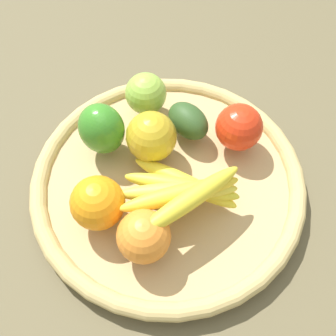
{
  "coord_description": "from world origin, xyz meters",
  "views": [
    {
      "loc": [
        -0.08,
        -0.31,
        0.55
      ],
      "look_at": [
        0.0,
        0.0,
        0.06
      ],
      "focal_mm": 42.82,
      "sensor_mm": 36.0,
      "label": 1
    }
  ],
  "objects_px": {
    "apple_0": "(239,127)",
    "banana_bunch": "(184,190)",
    "apple_1": "(151,137)",
    "orange_0": "(144,236)",
    "bell_pepper": "(102,129)",
    "orange_1": "(98,203)",
    "apple_2": "(145,94)",
    "avocado": "(188,121)"
  },
  "relations": [
    {
      "from": "orange_0",
      "to": "orange_1",
      "type": "distance_m",
      "value": 0.08
    },
    {
      "from": "apple_2",
      "to": "apple_0",
      "type": "bearing_deg",
      "value": -41.01
    },
    {
      "from": "orange_0",
      "to": "orange_1",
      "type": "relative_size",
      "value": 0.95
    },
    {
      "from": "bell_pepper",
      "to": "orange_0",
      "type": "bearing_deg",
      "value": 151.89
    },
    {
      "from": "orange_0",
      "to": "banana_bunch",
      "type": "distance_m",
      "value": 0.09
    },
    {
      "from": "banana_bunch",
      "to": "apple_2",
      "type": "bearing_deg",
      "value": 92.94
    },
    {
      "from": "apple_0",
      "to": "banana_bunch",
      "type": "bearing_deg",
      "value": -143.09
    },
    {
      "from": "apple_0",
      "to": "apple_1",
      "type": "bearing_deg",
      "value": 173.4
    },
    {
      "from": "banana_bunch",
      "to": "bell_pepper",
      "type": "distance_m",
      "value": 0.16
    },
    {
      "from": "orange_0",
      "to": "apple_0",
      "type": "bearing_deg",
      "value": 36.94
    },
    {
      "from": "apple_1",
      "to": "apple_0",
      "type": "height_order",
      "value": "apple_1"
    },
    {
      "from": "apple_1",
      "to": "bell_pepper",
      "type": "relative_size",
      "value": 0.92
    },
    {
      "from": "avocado",
      "to": "orange_0",
      "type": "bearing_deg",
      "value": -122.51
    },
    {
      "from": "orange_0",
      "to": "apple_1",
      "type": "height_order",
      "value": "apple_1"
    },
    {
      "from": "orange_0",
      "to": "bell_pepper",
      "type": "distance_m",
      "value": 0.18
    },
    {
      "from": "banana_bunch",
      "to": "orange_1",
      "type": "xyz_separation_m",
      "value": [
        -0.12,
        0.01,
        0.0
      ]
    },
    {
      "from": "apple_0",
      "to": "orange_0",
      "type": "bearing_deg",
      "value": -143.06
    },
    {
      "from": "apple_2",
      "to": "banana_bunch",
      "type": "bearing_deg",
      "value": -87.06
    },
    {
      "from": "orange_0",
      "to": "orange_1",
      "type": "xyz_separation_m",
      "value": [
        -0.05,
        0.06,
        0.0
      ]
    },
    {
      "from": "banana_bunch",
      "to": "apple_0",
      "type": "bearing_deg",
      "value": 36.91
    },
    {
      "from": "bell_pepper",
      "to": "apple_2",
      "type": "bearing_deg",
      "value": -88.66
    },
    {
      "from": "avocado",
      "to": "apple_1",
      "type": "bearing_deg",
      "value": -159.09
    },
    {
      "from": "banana_bunch",
      "to": "avocado",
      "type": "bearing_deg",
      "value": 70.57
    },
    {
      "from": "orange_1",
      "to": "apple_2",
      "type": "height_order",
      "value": "orange_1"
    },
    {
      "from": "banana_bunch",
      "to": "orange_1",
      "type": "distance_m",
      "value": 0.12
    },
    {
      "from": "apple_1",
      "to": "apple_0",
      "type": "relative_size",
      "value": 1.06
    },
    {
      "from": "avocado",
      "to": "banana_bunch",
      "type": "height_order",
      "value": "banana_bunch"
    },
    {
      "from": "orange_0",
      "to": "apple_2",
      "type": "distance_m",
      "value": 0.25
    },
    {
      "from": "apple_1",
      "to": "bell_pepper",
      "type": "distance_m",
      "value": 0.08
    },
    {
      "from": "orange_0",
      "to": "apple_1",
      "type": "relative_size",
      "value": 0.92
    },
    {
      "from": "apple_1",
      "to": "apple_0",
      "type": "bearing_deg",
      "value": -6.6
    },
    {
      "from": "avocado",
      "to": "bell_pepper",
      "type": "distance_m",
      "value": 0.14
    },
    {
      "from": "orange_0",
      "to": "bell_pepper",
      "type": "xyz_separation_m",
      "value": [
        -0.02,
        0.18,
        0.01
      ]
    },
    {
      "from": "bell_pepper",
      "to": "orange_1",
      "type": "bearing_deg",
      "value": 132.36
    },
    {
      "from": "orange_1",
      "to": "apple_1",
      "type": "bearing_deg",
      "value": 42.87
    },
    {
      "from": "orange_0",
      "to": "orange_1",
      "type": "height_order",
      "value": "orange_1"
    },
    {
      "from": "orange_1",
      "to": "avocado",
      "type": "bearing_deg",
      "value": 35.27
    },
    {
      "from": "orange_1",
      "to": "apple_0",
      "type": "height_order",
      "value": "orange_1"
    },
    {
      "from": "orange_1",
      "to": "bell_pepper",
      "type": "height_order",
      "value": "bell_pepper"
    },
    {
      "from": "avocado",
      "to": "orange_1",
      "type": "bearing_deg",
      "value": -144.73
    },
    {
      "from": "orange_0",
      "to": "avocado",
      "type": "xyz_separation_m",
      "value": [
        0.11,
        0.18,
        -0.01
      ]
    },
    {
      "from": "avocado",
      "to": "apple_0",
      "type": "bearing_deg",
      "value": -30.61
    }
  ]
}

